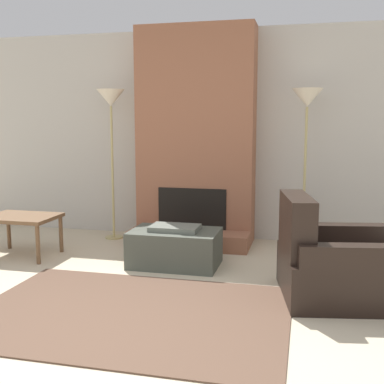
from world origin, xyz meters
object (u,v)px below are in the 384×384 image
floor_lamp_left (111,107)px  floor_lamp_right (307,108)px  ottoman (175,247)px  side_table (22,221)px  armchair (336,267)px

floor_lamp_left → floor_lamp_right: (2.35, 0.00, -0.02)m
ottoman → floor_lamp_left: bearing=138.1°
floor_lamp_left → side_table: bearing=-123.2°
armchair → side_table: bearing=70.8°
side_table → floor_lamp_left: bearing=56.8°
side_table → floor_lamp_right: size_ratio=0.41×
ottoman → side_table: bearing=-178.7°
ottoman → side_table: (-1.73, -0.04, 0.20)m
ottoman → floor_lamp_left: (-1.08, 0.97, 1.45)m
floor_lamp_right → armchair: bearing=-79.5°
ottoman → floor_lamp_right: (1.27, 0.97, 1.43)m
floor_lamp_left → ottoman: bearing=-41.9°
armchair → floor_lamp_left: 3.34m
ottoman → armchair: armchair is taller
floor_lamp_left → floor_lamp_right: 2.35m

